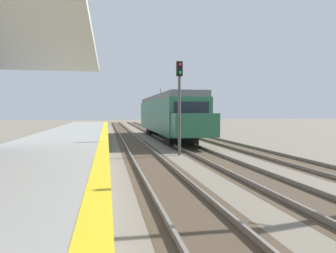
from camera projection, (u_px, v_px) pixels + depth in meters
The scene contains 6 objects.
station_platform at pixel (39, 166), 12.02m from camera, with size 5.00×80.00×0.91m.
track_pair_nearest_platform at pixel (147, 159), 16.76m from camera, with size 2.34×120.00×0.16m.
track_pair_middle at pixel (212, 157), 17.38m from camera, with size 2.34×120.00×0.16m.
track_pair_far_side at pixel (272, 156), 17.99m from camera, with size 2.34×120.00×0.16m.
approaching_train at pixel (168, 115), 29.91m from camera, with size 2.93×19.60×4.76m.
rail_signal_post at pixel (179, 98), 18.39m from camera, with size 0.32×0.34×5.20m.
Camera 1 is at (-0.07, 3.41, 2.42)m, focal length 35.52 mm.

